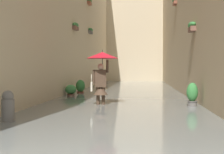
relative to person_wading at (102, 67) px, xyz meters
The scene contains 8 objects.
ground_plane 6.17m from the person_wading, 95.64° to the right, with size 69.12×69.12×0.00m, color gray.
flood_water 6.15m from the person_wading, 95.64° to the right, with size 6.31×33.65×0.20m, color slate.
building_facade_far 20.95m from the person_wading, 91.63° to the right, with size 9.11×1.80×9.45m, color beige.
person_wading is the anchor object (origin of this frame).
potted_plant_mid_right 3.96m from the person_wading, 60.65° to the right, with size 0.51×0.51×0.69m.
potted_plant_near_right 5.29m from the person_wading, 70.39° to the right, with size 0.46×0.46×0.86m.
potted_plant_near_left 3.17m from the person_wading, behind, with size 0.37×0.37×0.97m.
mooring_bollard 4.06m from the person_wading, 63.94° to the left, with size 0.30×0.30×0.91m.
Camera 1 is at (-0.81, 2.49, 1.42)m, focal length 49.04 mm.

